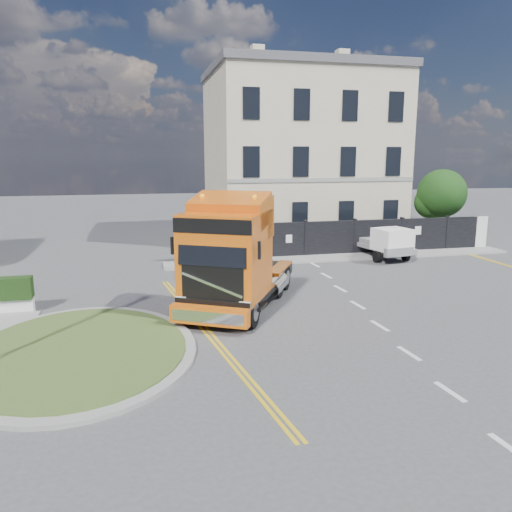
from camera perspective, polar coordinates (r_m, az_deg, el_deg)
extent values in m
plane|color=#424244|center=(19.05, 2.89, -5.87)|extent=(120.00, 120.00, 0.00)
cylinder|color=gray|center=(15.62, -19.66, -10.26)|extent=(6.80, 6.80, 0.12)
cylinder|color=#304C1E|center=(15.59, -19.68, -9.98)|extent=(6.20, 6.20, 0.05)
cube|color=black|center=(29.07, 9.37, 2.03)|extent=(18.00, 0.25, 2.00)
cube|color=silver|center=(33.25, 23.04, 2.43)|extent=(2.60, 0.12, 2.00)
cube|color=beige|center=(35.73, 4.93, 11.10)|extent=(12.00, 10.00, 11.00)
cube|color=#4D4C52|center=(36.17, 5.09, 20.24)|extent=(12.30, 10.30, 0.50)
cube|color=beige|center=(35.49, 0.16, 21.69)|extent=(0.80, 0.80, 1.60)
cube|color=beige|center=(37.32, 9.81, 21.02)|extent=(0.80, 0.80, 1.60)
cylinder|color=#382619|center=(35.66, 20.25, 3.51)|extent=(0.24, 0.24, 2.40)
sphere|color=black|center=(35.47, 20.47, 6.71)|extent=(3.20, 3.20, 3.20)
sphere|color=black|center=(35.58, 19.37, 5.82)|extent=(2.20, 2.20, 2.20)
cube|color=gray|center=(28.42, 10.01, -0.13)|extent=(20.00, 1.60, 0.12)
cube|color=black|center=(19.42, -1.60, -3.08)|extent=(5.51, 7.10, 0.48)
cube|color=#DA5D0F|center=(17.37, -3.44, 0.19)|extent=(3.65, 3.70, 2.97)
cube|color=#DA5D0F|center=(18.23, -2.34, 4.61)|extent=(2.78, 2.12, 1.48)
cube|color=black|center=(16.04, -5.04, 0.78)|extent=(2.07, 1.18, 1.11)
cube|color=#DA5D0F|center=(16.26, -5.33, -6.81)|extent=(2.50, 1.61, 0.58)
cylinder|color=black|center=(17.44, -7.87, -5.71)|extent=(0.83, 1.13, 1.10)
cylinder|color=gray|center=(17.44, -7.87, -5.71)|extent=(0.63, 0.71, 0.61)
cylinder|color=black|center=(16.68, -0.58, -6.39)|extent=(0.83, 1.13, 1.10)
cylinder|color=gray|center=(16.68, -0.58, -6.39)|extent=(0.63, 0.71, 0.61)
cylinder|color=black|center=(20.81, -3.74, -2.81)|extent=(0.83, 1.13, 1.10)
cylinder|color=gray|center=(20.81, -3.74, -2.81)|extent=(0.63, 0.71, 0.61)
cylinder|color=black|center=(20.18, 2.41, -3.25)|extent=(0.83, 1.13, 1.10)
cylinder|color=gray|center=(20.18, 2.41, -3.25)|extent=(0.63, 0.71, 0.61)
cylinder|color=black|center=(21.98, -2.64, -2.03)|extent=(0.83, 1.13, 1.10)
cylinder|color=gray|center=(21.98, -2.64, -2.03)|extent=(0.63, 0.71, 0.61)
cylinder|color=black|center=(21.39, 3.20, -2.42)|extent=(0.83, 1.13, 1.10)
cylinder|color=gray|center=(21.39, 3.20, -2.42)|extent=(0.63, 0.71, 0.61)
cube|color=slate|center=(29.13, 13.98, 1.13)|extent=(2.37, 4.56, 0.23)
cube|color=white|center=(27.85, 15.31, 1.83)|extent=(1.95, 1.88, 1.18)
cylinder|color=black|center=(27.61, 13.64, -0.07)|extent=(0.23, 0.63, 0.63)
cylinder|color=black|center=(28.42, 16.74, 0.08)|extent=(0.23, 0.63, 0.63)
cylinder|color=black|center=(30.01, 11.32, 0.93)|extent=(0.23, 0.63, 0.63)
cylinder|color=black|center=(30.76, 14.23, 1.05)|extent=(0.23, 0.63, 0.63)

